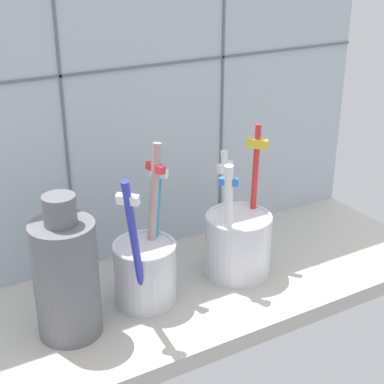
{
  "coord_description": "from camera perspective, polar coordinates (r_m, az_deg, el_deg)",
  "views": [
    {
      "loc": [
        -30.62,
        -52.54,
        41.27
      ],
      "look_at": [
        0.0,
        0.34,
        14.19
      ],
      "focal_mm": 55.57,
      "sensor_mm": 36.0,
      "label": 1
    }
  ],
  "objects": [
    {
      "name": "ceramic_vase",
      "position": [
        0.63,
        -11.98,
        -7.89
      ],
      "size": [
        6.7,
        6.7,
        15.82
      ],
      "color": "slate",
      "rests_on": "counter_slab"
    },
    {
      "name": "toothbrush_cup_right",
      "position": [
        0.73,
        4.28,
        -4.54
      ],
      "size": [
        8.62,
        8.64,
        18.22
      ],
      "color": "silver",
      "rests_on": "counter_slab"
    },
    {
      "name": "toothbrush_cup_left",
      "position": [
        0.68,
        -4.61,
        -7.12
      ],
      "size": [
        9.1,
        9.58,
        18.43
      ],
      "color": "silver",
      "rests_on": "counter_slab"
    },
    {
      "name": "counter_slab",
      "position": [
        0.73,
        0.13,
        -9.61
      ],
      "size": [
        64.0,
        22.0,
        2.0
      ],
      "primitive_type": "cube",
      "color": "#BCB7AD",
      "rests_on": "ground"
    },
    {
      "name": "tile_wall_back",
      "position": [
        0.74,
        -4.6,
        9.11
      ],
      "size": [
        64.0,
        2.2,
        45.0
      ],
      "color": "#B2C1CC",
      "rests_on": "ground"
    }
  ]
}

